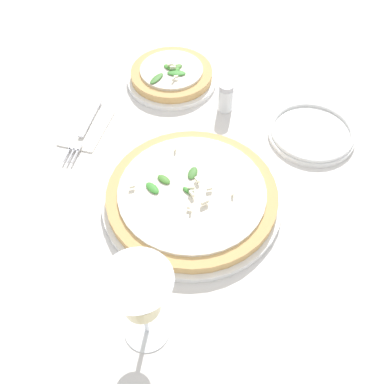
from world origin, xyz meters
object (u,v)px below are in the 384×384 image
object	(u,v)px
pizza_arugula_main	(192,196)
shaker_pepper	(226,97)
pizza_personal_side	(172,76)
side_plate_white	(312,133)
wine_glass	(140,296)
fork	(85,129)

from	to	relation	value
pizza_arugula_main	shaker_pepper	distance (m)	0.27
pizza_personal_side	side_plate_white	world-z (taller)	pizza_personal_side
wine_glass	shaker_pepper	world-z (taller)	wine_glass
side_plate_white	wine_glass	bearing A→B (deg)	-37.35
pizza_arugula_main	pizza_personal_side	xyz separation A→B (m)	(-0.35, -0.05, -0.00)
pizza_arugula_main	wine_glass	size ratio (longest dim) A/B	1.97
pizza_arugula_main	wine_glass	xyz separation A→B (m)	(0.25, -0.07, 0.11)
side_plate_white	shaker_pepper	size ratio (longest dim) A/B	2.71
pizza_personal_side	side_plate_white	distance (m)	0.35
fork	side_plate_white	xyz separation A→B (m)	(0.01, 0.48, 0.00)
fork	side_plate_white	bearing A→B (deg)	100.71
wine_glass	side_plate_white	xyz separation A→B (m)	(-0.42, 0.32, -0.11)
side_plate_white	shaker_pepper	bearing A→B (deg)	-115.38
side_plate_white	fork	bearing A→B (deg)	-91.57
pizza_personal_side	wine_glass	distance (m)	0.61
fork	shaker_pepper	distance (m)	0.31
wine_glass	side_plate_white	distance (m)	0.54
wine_glass	shaker_pepper	size ratio (longest dim) A/B	2.54
pizza_personal_side	side_plate_white	bearing A→B (deg)	58.74
pizza_arugula_main	side_plate_white	bearing A→B (deg)	124.59
fork	wine_glass	bearing A→B (deg)	32.37
shaker_pepper	fork	bearing A→B (deg)	-76.68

